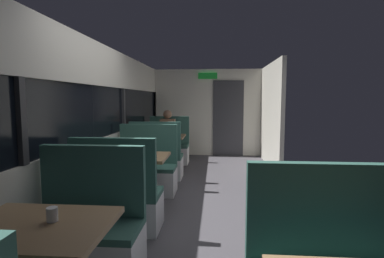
{
  "coord_description": "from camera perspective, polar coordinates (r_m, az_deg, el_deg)",
  "views": [
    {
      "loc": [
        0.21,
        -3.77,
        1.51
      ],
      "look_at": [
        -0.3,
        2.62,
        0.86
      ],
      "focal_mm": 27.75,
      "sensor_mm": 36.0,
      "label": 1
    }
  ],
  "objects": [
    {
      "name": "ground_plane",
      "position": [
        4.08,
        1.32,
        -16.17
      ],
      "size": [
        3.3,
        9.2,
        0.02
      ],
      "primitive_type": "cube",
      "color": "#423F44"
    },
    {
      "name": "carriage_window_panel_left",
      "position": [
        4.14,
        -19.11,
        -0.15
      ],
      "size": [
        0.09,
        8.48,
        2.3
      ],
      "color": "beige",
      "rests_on": "ground_plane"
    },
    {
      "name": "carriage_end_bulkhead",
      "position": [
        7.98,
        3.44,
        3.08
      ],
      "size": [
        2.9,
        0.11,
        2.3
      ],
      "color": "beige",
      "rests_on": "ground_plane"
    },
    {
      "name": "carriage_aisle_panel_right",
      "position": [
        6.9,
        14.9,
        2.57
      ],
      "size": [
        0.08,
        2.4,
        2.3
      ],
      "primitive_type": "cube",
      "color": "beige",
      "rests_on": "ground_plane"
    },
    {
      "name": "dining_table_near_window",
      "position": [
        2.19,
        -27.63,
        -18.37
      ],
      "size": [
        0.9,
        0.7,
        0.74
      ],
      "color": "#9E9EA3",
      "rests_on": "ground_plane"
    },
    {
      "name": "bench_near_window_facing_entry",
      "position": [
        2.88,
        -19.52,
        -18.85
      ],
      "size": [
        0.95,
        0.5,
        1.1
      ],
      "color": "silver",
      "rests_on": "ground_plane"
    },
    {
      "name": "dining_table_mid_window",
      "position": [
        4.18,
        -10.96,
        -6.39
      ],
      "size": [
        0.9,
        0.7,
        0.74
      ],
      "color": "#9E9EA3",
      "rests_on": "ground_plane"
    },
    {
      "name": "bench_mid_window_facing_end",
      "position": [
        3.62,
        -13.89,
        -13.51
      ],
      "size": [
        0.95,
        0.5,
        1.1
      ],
      "color": "silver",
      "rests_on": "ground_plane"
    },
    {
      "name": "bench_mid_window_facing_entry",
      "position": [
        4.91,
        -8.69,
        -8.25
      ],
      "size": [
        0.95,
        0.5,
        1.1
      ],
      "color": "silver",
      "rests_on": "ground_plane"
    },
    {
      "name": "dining_table_far_window",
      "position": [
        6.34,
        -5.55,
        -2.16
      ],
      "size": [
        0.9,
        0.7,
        0.74
      ],
      "color": "#9E9EA3",
      "rests_on": "ground_plane"
    },
    {
      "name": "bench_far_window_facing_end",
      "position": [
        5.72,
        -6.74,
        -6.21
      ],
      "size": [
        0.95,
        0.5,
        1.1
      ],
      "color": "silver",
      "rests_on": "ground_plane"
    },
    {
      "name": "bench_far_window_facing_entry",
      "position": [
        7.07,
        -4.53,
        -3.88
      ],
      "size": [
        0.95,
        0.5,
        1.1
      ],
      "color": "silver",
      "rests_on": "ground_plane"
    },
    {
      "name": "seated_passenger",
      "position": [
        6.97,
        -4.64,
        -2.28
      ],
      "size": [
        0.47,
        0.55,
        1.26
      ],
      "color": "#26262D",
      "rests_on": "ground_plane"
    },
    {
      "name": "coffee_cup_secondary",
      "position": [
        2.15,
        -25.28,
        -14.61
      ],
      "size": [
        0.07,
        0.07,
        0.09
      ],
      "color": "white",
      "rests_on": "dining_table_near_window"
    }
  ]
}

